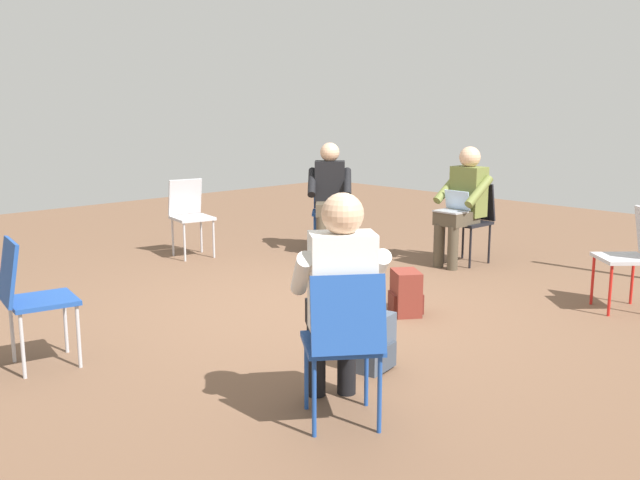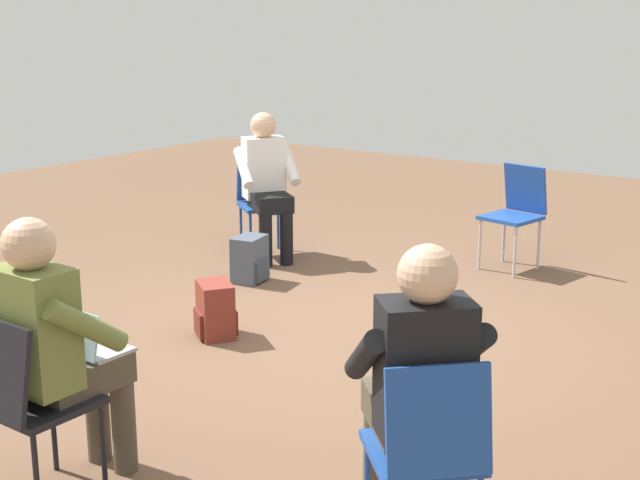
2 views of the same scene
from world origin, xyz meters
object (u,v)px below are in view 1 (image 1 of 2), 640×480
chair_west (472,217)px  backpack_near_laptop_user (372,345)px  person_with_laptop (463,200)px  backpack_by_empty_chair (406,295)px  person_in_black (330,191)px  chair_east (30,293)px  chair_northeast (344,337)px  chair_northwest (633,251)px  chair_south (190,212)px  chair_southwest (330,206)px  person_in_white (339,292)px

chair_west → backpack_near_laptop_user: 3.38m
chair_west → person_with_laptop: (0.17, -0.00, 0.20)m
person_with_laptop → backpack_by_empty_chair: 2.04m
person_in_black → chair_east: bearing=63.3°
chair_northeast → person_in_black: bearing=82.4°
chair_northeast → chair_east: (0.83, -1.99, 0.00)m
chair_east → backpack_by_empty_chair: (-2.65, 0.91, -0.34)m
chair_west → backpack_by_empty_chair: size_ratio=2.36×
chair_northwest → backpack_by_empty_chair: (1.43, -1.20, -0.34)m
person_in_black → chair_northwest: bearing=137.4°
chair_south → person_with_laptop: bearing=138.6°
chair_west → person_with_laptop: bearing=90.0°
chair_southwest → backpack_near_laptop_user: (2.51, 2.94, -0.34)m
chair_northeast → chair_northwest: same height
chair_northeast → chair_west: (-3.81, -1.82, 0.00)m
chair_south → backpack_by_empty_chair: (0.01, 3.10, -0.34)m
backpack_near_laptop_user → backpack_by_empty_chair: same height
chair_southwest → person_in_black: size_ratio=0.69×
person_with_laptop → person_in_white: same height
chair_south → person_in_white: (1.73, 4.04, 0.20)m
chair_east → chair_southwest: bearing=119.9°
backpack_by_empty_chair → chair_east: bearing=-19.1°
backpack_by_empty_chair → chair_northwest: bearing=140.1°
chair_northeast → person_in_white: person_in_white is taller
chair_southwest → chair_west: (-0.57, 1.57, 0.00)m
chair_east → person_in_black: person_in_black is taller
chair_southwest → chair_south: (1.41, -0.78, 0.00)m
chair_southwest → chair_east: 4.30m
chair_south → person_in_white: 4.40m
person_with_laptop → chair_northwest: bearing=170.0°
chair_west → chair_south: bearing=41.3°
chair_southwest → chair_west: same height
chair_northwest → person_in_white: 3.17m
chair_northwest → chair_south: size_ratio=1.00×
chair_southwest → person_in_white: size_ratio=0.69×
backpack_near_laptop_user → person_in_white: bearing=27.1°
backpack_near_laptop_user → person_with_laptop: bearing=-154.8°
chair_east → backpack_by_empty_chair: chair_east is taller
chair_east → person_with_laptop: bearing=98.7°
person_with_laptop → person_in_white: 3.92m
person_in_white → person_with_laptop: bearing=61.5°
person_in_black → chair_west: bearing=160.5°
chair_southwest → person_with_laptop: bearing=149.5°
chair_west → person_with_laptop: size_ratio=0.69×
chair_northeast → chair_northwest: (-3.25, 0.12, 0.00)m
chair_northeast → person_in_white: (-0.10, -0.13, 0.20)m
chair_west → person_in_black: size_ratio=0.69×
person_in_white → backpack_near_laptop_user: 0.89m
chair_south → person_with_laptop: size_ratio=0.69×
chair_northwest → chair_south: same height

